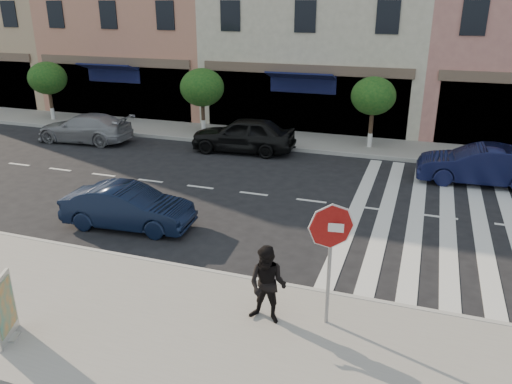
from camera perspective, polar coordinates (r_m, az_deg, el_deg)
name	(u,v)px	position (r m, az deg, el deg)	size (l,w,h in m)	color
ground	(204,244)	(13.55, -5.93, -5.92)	(120.00, 120.00, 0.00)	black
sidewalk_near	(126,320)	(10.72, -14.61, -13.95)	(60.00, 4.50, 0.15)	gray
sidewalk_far	(304,141)	(23.32, 5.50, 5.79)	(60.00, 3.00, 0.15)	gray
building_west_far	(6,4)	(39.02, -26.64, 18.63)	(12.00, 9.00, 12.00)	tan
building_centre	(326,14)	(28.51, 7.97, 19.45)	(11.00, 9.00, 11.00)	beige
street_tree_wa	(48,78)	(29.27, -22.72, 11.89)	(2.00, 2.00, 3.05)	#473323
street_tree_wb	(202,88)	(24.31, -6.18, 11.77)	(2.10, 2.10, 3.06)	#473323
street_tree_c	(373,96)	(22.14, 13.26, 10.60)	(1.90, 1.90, 3.04)	#473323
stop_sign	(331,239)	(9.35, 8.53, -5.28)	(0.89, 0.16, 2.54)	gray
walker	(268,285)	(9.81, 1.34, -10.58)	(0.78, 0.61, 1.61)	black
poster_board	(4,310)	(10.50, -26.81, -11.97)	(0.38, 0.79, 1.27)	beige
car_near_mid	(128,207)	(14.69, -14.41, -1.68)	(1.30, 3.74, 1.23)	black
car_far_left	(84,128)	(24.61, -19.01, 6.94)	(1.82, 4.48, 1.30)	gray
car_far_mid	(243,135)	(21.65, -1.46, 6.58)	(1.79, 4.45, 1.52)	black
car_far_right	(480,165)	(19.37, 24.21, 2.83)	(1.48, 4.24, 1.40)	black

